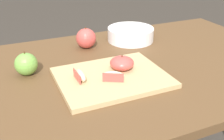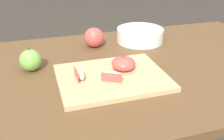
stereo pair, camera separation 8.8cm
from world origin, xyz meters
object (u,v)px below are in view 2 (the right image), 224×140
(apple_half_skin_up, at_px, (123,64))
(apple_wedge_near_knife, at_px, (112,76))
(whole_apple_granny_green, at_px, (31,60))
(whole_apple_pink_lady, at_px, (94,37))
(ceramic_fruit_bowl, at_px, (140,35))
(cutting_board, at_px, (112,77))
(apple_wedge_right, at_px, (80,74))

(apple_half_skin_up, distance_m, apple_wedge_near_knife, 0.09)
(whole_apple_granny_green, bearing_deg, whole_apple_pink_lady, 30.20)
(apple_wedge_near_knife, distance_m, ceramic_fruit_bowl, 0.42)
(whole_apple_pink_lady, distance_m, whole_apple_granny_green, 0.31)
(whole_apple_pink_lady, bearing_deg, ceramic_fruit_bowl, 1.63)
(cutting_board, distance_m, apple_wedge_near_knife, 0.04)
(apple_wedge_right, bearing_deg, apple_wedge_near_knife, -25.08)
(apple_wedge_right, distance_m, whole_apple_granny_green, 0.20)
(apple_wedge_near_knife, xyz_separation_m, whole_apple_granny_green, (-0.24, 0.18, 0.01))
(cutting_board, distance_m, apple_half_skin_up, 0.07)
(cutting_board, relative_size, apple_wedge_near_knife, 4.86)
(apple_wedge_right, height_order, whole_apple_pink_lady, whole_apple_pink_lady)
(apple_half_skin_up, bearing_deg, whole_apple_pink_lady, 97.40)
(apple_half_skin_up, bearing_deg, apple_wedge_near_knife, -133.66)
(apple_wedge_near_knife, height_order, whole_apple_granny_green, whole_apple_granny_green)
(cutting_board, xyz_separation_m, whole_apple_pink_lady, (0.01, 0.31, 0.03))
(cutting_board, relative_size, ceramic_fruit_bowl, 1.71)
(apple_wedge_near_knife, relative_size, whole_apple_pink_lady, 0.79)
(cutting_board, xyz_separation_m, ceramic_fruit_bowl, (0.23, 0.31, 0.02))
(whole_apple_pink_lady, bearing_deg, whole_apple_granny_green, -149.80)
(apple_wedge_right, bearing_deg, ceramic_fruit_bowl, 42.10)
(apple_half_skin_up, distance_m, whole_apple_pink_lady, 0.28)
(cutting_board, bearing_deg, apple_half_skin_up, 31.12)
(apple_wedge_right, height_order, ceramic_fruit_bowl, ceramic_fruit_bowl)
(whole_apple_pink_lady, height_order, ceramic_fruit_bowl, whole_apple_pink_lady)
(cutting_board, bearing_deg, whole_apple_granny_green, 148.89)
(apple_wedge_near_knife, xyz_separation_m, ceramic_fruit_bowl, (0.24, 0.35, 0.00))
(apple_half_skin_up, height_order, apple_wedge_right, apple_half_skin_up)
(ceramic_fruit_bowl, bearing_deg, apple_half_skin_up, -122.23)
(apple_wedge_near_knife, distance_m, apple_wedge_right, 0.11)
(apple_wedge_near_knife, xyz_separation_m, whole_apple_pink_lady, (0.02, 0.34, 0.01))
(ceramic_fruit_bowl, bearing_deg, whole_apple_pink_lady, -178.37)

